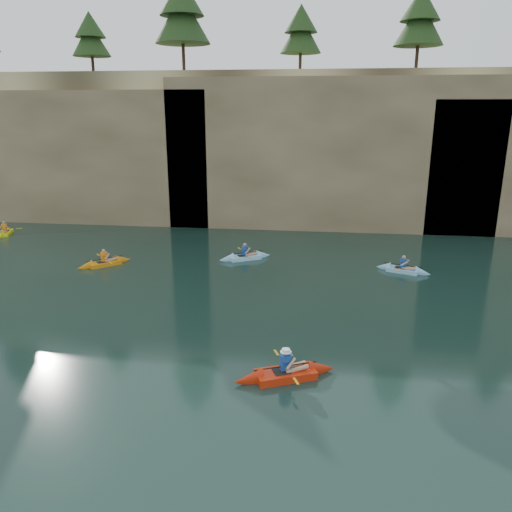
# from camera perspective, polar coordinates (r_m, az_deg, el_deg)

# --- Properties ---
(ground) EXTENTS (160.00, 160.00, 0.00)m
(ground) POSITION_cam_1_polar(r_m,az_deg,el_deg) (17.61, 1.70, -13.59)
(ground) COLOR black
(ground) RESTS_ON ground
(cliff) EXTENTS (70.00, 16.00, 12.00)m
(cliff) POSITION_cam_1_polar(r_m,az_deg,el_deg) (45.28, 5.69, 12.82)
(cliff) COLOR tan
(cliff) RESTS_ON ground
(cliff_slab_west) EXTENTS (26.00, 2.40, 10.56)m
(cliff_slab_west) POSITION_cam_1_polar(r_m,az_deg,el_deg) (43.59, -22.52, 10.59)
(cliff_slab_west) COLOR #977F5B
(cliff_slab_west) RESTS_ON ground
(cliff_slab_center) EXTENTS (24.00, 2.40, 11.40)m
(cliff_slab_center) POSITION_cam_1_polar(r_m,az_deg,el_deg) (37.90, 8.37, 11.58)
(cliff_slab_center) COLOR #977F5B
(cliff_slab_center) RESTS_ON ground
(sea_cave_west) EXTENTS (4.50, 1.00, 4.00)m
(sea_cave_west) POSITION_cam_1_polar(r_m,az_deg,el_deg) (42.46, -20.11, 6.23)
(sea_cave_west) COLOR black
(sea_cave_west) RESTS_ON ground
(sea_cave_center) EXTENTS (3.50, 1.00, 3.20)m
(sea_cave_center) POSITION_cam_1_polar(r_m,az_deg,el_deg) (38.21, -0.95, 5.58)
(sea_cave_center) COLOR black
(sea_cave_center) RESTS_ON ground
(sea_cave_east) EXTENTS (5.00, 1.00, 4.50)m
(sea_cave_east) POSITION_cam_1_polar(r_m,az_deg,el_deg) (38.65, 20.16, 5.68)
(sea_cave_east) COLOR black
(sea_cave_east) RESTS_ON ground
(cliff_pines) EXTENTS (56.00, 6.00, 7.83)m
(cliff_pines) POSITION_cam_1_polar(r_m,az_deg,el_deg) (40.82, 5.86, 26.40)
(cliff_pines) COLOR black
(cliff_pines) RESTS_ON cliff
(main_kayaker) EXTENTS (3.65, 2.28, 1.35)m
(main_kayaker) POSITION_cam_1_polar(r_m,az_deg,el_deg) (17.45, 3.38, -13.24)
(main_kayaker) COLOR red
(main_kayaker) RESTS_ON ground
(kayaker_orange) EXTENTS (2.83, 2.77, 1.23)m
(kayaker_orange) POSITION_cam_1_polar(r_m,az_deg,el_deg) (30.53, -16.91, -0.76)
(kayaker_orange) COLOR orange
(kayaker_orange) RESTS_ON ground
(kayaker_ltblue_near) EXTENTS (3.11, 2.24, 1.21)m
(kayaker_ltblue_near) POSITION_cam_1_polar(r_m,az_deg,el_deg) (29.21, 16.43, -1.49)
(kayaker_ltblue_near) COLOR #89C1E5
(kayaker_ltblue_near) RESTS_ON ground
(kayaker_yellow) EXTENTS (2.29, 3.04, 1.21)m
(kayaker_yellow) POSITION_cam_1_polar(r_m,az_deg,el_deg) (40.82, -26.74, 2.42)
(kayaker_yellow) COLOR #FAF915
(kayaker_yellow) RESTS_ON ground
(kayaker_ltblue_mid) EXTENTS (3.28, 2.26, 1.26)m
(kayaker_ltblue_mid) POSITION_cam_1_polar(r_m,az_deg,el_deg) (30.40, -1.27, -0.09)
(kayaker_ltblue_mid) COLOR #98DBFF
(kayaker_ltblue_mid) RESTS_ON ground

